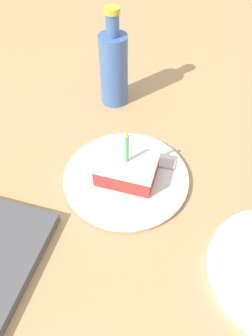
# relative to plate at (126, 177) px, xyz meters

# --- Properties ---
(ground_plane) EXTENTS (2.40, 2.40, 0.04)m
(ground_plane) POSITION_rel_plate_xyz_m (-0.03, 0.02, -0.03)
(ground_plane) COLOR tan
(ground_plane) RESTS_ON ground
(plate) EXTENTS (0.25, 0.25, 0.01)m
(plate) POSITION_rel_plate_xyz_m (0.00, 0.00, 0.00)
(plate) COLOR silver
(plate) RESTS_ON ground_plane
(cake_slice) EXTENTS (0.08, 0.11, 0.12)m
(cake_slice) POSITION_rel_plate_xyz_m (0.00, 0.00, 0.03)
(cake_slice) COLOR #99332D
(cake_slice) RESTS_ON plate
(fork) EXTENTS (0.03, 0.19, 0.00)m
(fork) POSITION_rel_plate_xyz_m (-0.05, 0.01, 0.01)
(fork) COLOR #B2B2B7
(fork) RESTS_ON plate
(bottle) EXTENTS (0.07, 0.07, 0.23)m
(bottle) POSITION_rel_plate_xyz_m (-0.25, -0.10, 0.09)
(bottle) COLOR #3F66A5
(bottle) RESTS_ON ground_plane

